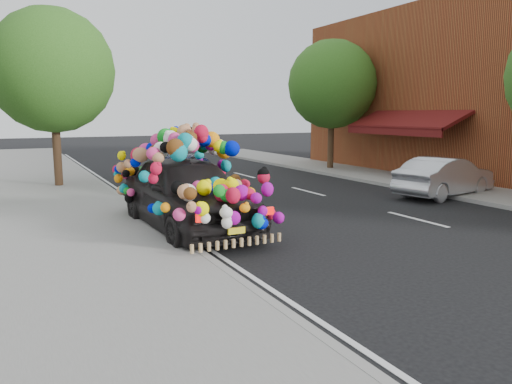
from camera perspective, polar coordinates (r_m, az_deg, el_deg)
ground at (r=10.81m, az=4.09°, el=-4.94°), size 100.00×100.00×0.00m
sidewalk at (r=9.42m, az=-19.21°, el=-7.14°), size 4.00×60.00×0.12m
kerb at (r=9.83m, az=-7.83°, el=-6.01°), size 0.15×60.00×0.13m
footpath_far at (r=18.30m, az=21.65°, el=0.37°), size 3.00×40.00×0.12m
lane_markings at (r=12.98m, az=17.91°, el=-2.98°), size 6.00×50.00×0.01m
tree_near_sidewalk at (r=18.63m, az=-22.27°, el=12.71°), size 4.20×4.20×6.13m
tree_far_b at (r=23.28m, az=8.68°, el=12.05°), size 4.00×4.00×5.90m
plush_art_car at (r=11.24m, az=-7.87°, el=1.75°), size 2.49×5.17×2.32m
navy_sedan at (r=15.35m, az=-7.81°, el=1.67°), size 2.09×4.69×1.34m
silver_hatchback at (r=16.76m, az=20.77°, el=1.62°), size 3.97×2.04×1.25m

